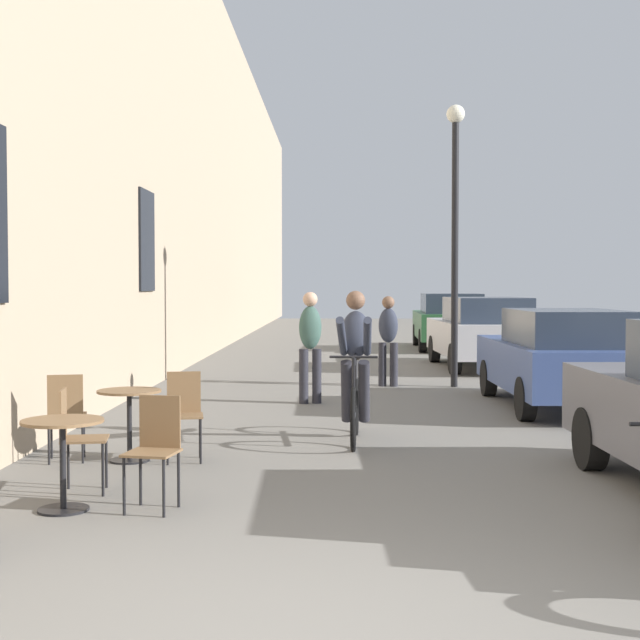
{
  "coord_description": "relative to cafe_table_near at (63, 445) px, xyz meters",
  "views": [
    {
      "loc": [
        0.04,
        -4.17,
        1.77
      ],
      "look_at": [
        -0.35,
        15.79,
        1.0
      ],
      "focal_mm": 50.14,
      "sensor_mm": 36.0,
      "label": 1
    }
  ],
  "objects": [
    {
      "name": "parked_car_fourth",
      "position": [
        5.28,
        18.0,
        0.29
      ],
      "size": [
        1.96,
        4.43,
        1.56
      ],
      "color": "#23512D",
      "rests_on": "ground_plane"
    },
    {
      "name": "pedestrian_mid",
      "position": [
        3.05,
        8.74,
        0.37
      ],
      "size": [
        0.37,
        0.29,
        1.59
      ],
      "color": "#26262D",
      "rests_on": "ground_plane"
    },
    {
      "name": "parked_car_third",
      "position": [
        5.26,
        12.2,
        0.27
      ],
      "size": [
        1.94,
        4.35,
        1.52
      ],
      "color": "#B7B7BC",
      "rests_on": "ground_plane"
    },
    {
      "name": "cyclist_on_bicycle",
      "position": [
        2.36,
        3.28,
        0.29
      ],
      "size": [
        0.52,
        1.76,
        1.74
      ],
      "color": "black",
      "rests_on": "ground_plane"
    },
    {
      "name": "cafe_chair_mid_toward_wall",
      "position": [
        -0.56,
        1.91,
        -0.0
      ],
      "size": [
        0.46,
        0.46,
        0.89
      ],
      "color": "black",
      "rests_on": "ground_plane"
    },
    {
      "name": "parked_car_second",
      "position": [
        5.36,
        5.97,
        0.22
      ],
      "size": [
        1.75,
        4.05,
        1.43
      ],
      "color": "#384C84",
      "rests_on": "ground_plane"
    },
    {
      "name": "building_facade_left",
      "position": [
        -1.33,
        11.26,
        4.37
      ],
      "size": [
        0.54,
        68.0,
        9.78
      ],
      "color": "tan",
      "rests_on": "ground_plane"
    },
    {
      "name": "street_lamp",
      "position": [
        4.2,
        8.69,
        2.59
      ],
      "size": [
        0.32,
        0.32,
        4.9
      ],
      "color": "black",
      "rests_on": "ground_plane"
    },
    {
      "name": "cafe_table_near",
      "position": [
        0.0,
        0.0,
        0.0
      ],
      "size": [
        0.64,
        0.64,
        0.72
      ],
      "color": "black",
      "rests_on": "ground_plane"
    },
    {
      "name": "cafe_chair_mid_toward_street",
      "position": [
        0.6,
        2.06,
        -0.0
      ],
      "size": [
        0.44,
        0.44,
        0.89
      ],
      "color": "black",
      "rests_on": "ground_plane"
    },
    {
      "name": "cafe_chair_near_toward_wall",
      "position": [
        0.71,
        0.07,
        -0.0
      ],
      "size": [
        0.44,
        0.44,
        0.89
      ],
      "color": "black",
      "rests_on": "ground_plane"
    },
    {
      "name": "cafe_chair_near_toward_street",
      "position": [
        -0.08,
        0.6,
        -0.0
      ],
      "size": [
        0.44,
        0.44,
        0.89
      ],
      "color": "black",
      "rests_on": "ground_plane"
    },
    {
      "name": "pedestrian_near",
      "position": [
        1.75,
        6.44,
        0.42
      ],
      "size": [
        0.38,
        0.3,
        1.68
      ],
      "color": "#26262D",
      "rests_on": "ground_plane"
    },
    {
      "name": "cafe_table_mid",
      "position": [
        0.06,
        1.99,
        0.0
      ],
      "size": [
        0.64,
        0.64,
        0.72
      ],
      "color": "black",
      "rests_on": "ground_plane"
    }
  ]
}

